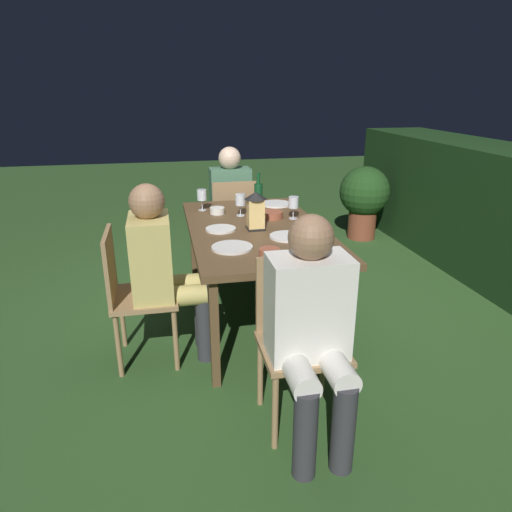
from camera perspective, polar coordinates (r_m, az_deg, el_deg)
name	(u,v)px	position (r m, az deg, el deg)	size (l,w,h in m)	color
ground_plane	(256,319)	(3.57, 0.00, -7.76)	(16.00, 16.00, 0.00)	#2D5123
dining_table	(256,234)	(3.31, 0.00, 2.69)	(1.68, 0.94, 0.73)	brown
chair_head_far	(299,333)	(2.41, 5.28, -9.44)	(0.40, 0.42, 0.87)	#9E7A51
person_in_cream	(312,325)	(2.18, 6.89, -8.44)	(0.48, 0.38, 1.15)	white
chair_head_near	(233,220)	(4.39, -2.87, 4.49)	(0.40, 0.42, 0.87)	#9E7A51
person_in_green	(230,199)	(4.53, -3.29, 6.99)	(0.48, 0.38, 1.15)	#4C7A5B
chair_side_left_b	(132,291)	(2.97, -15.03, -4.15)	(0.42, 0.40, 0.87)	#9E7A51
person_in_mustard	(163,266)	(2.90, -11.46, -1.16)	(0.38, 0.47, 1.15)	tan
lantern_centerpiece	(256,209)	(3.20, -0.06, 5.87)	(0.15, 0.15, 0.27)	black
green_bottle_on_table	(258,195)	(3.79, 0.28, 7.54)	(0.07, 0.07, 0.29)	#144723
wine_glass_a	(202,196)	(3.74, -6.71, 7.38)	(0.08, 0.08, 0.17)	silver
wine_glass_b	(307,237)	(2.71, 6.36, 2.38)	(0.08, 0.08, 0.17)	silver
wine_glass_c	(240,201)	(3.55, -1.95, 6.82)	(0.08, 0.08, 0.17)	silver
wine_glass_d	(293,203)	(3.48, 4.65, 6.48)	(0.08, 0.08, 0.17)	silver
plate_a	(287,236)	(3.06, 3.87, 2.43)	(0.23, 0.23, 0.01)	white
plate_b	(221,229)	(3.23, -4.37, 3.34)	(0.21, 0.21, 0.01)	white
plate_c	(276,204)	(3.92, 2.49, 6.45)	(0.25, 0.25, 0.01)	white
plate_d	(232,247)	(2.85, -2.97, 1.08)	(0.26, 0.26, 0.01)	silver
bowl_olives	(270,253)	(2.69, 1.69, 0.37)	(0.12, 0.12, 0.06)	#9E5138
bowl_bread	(217,210)	(3.64, -4.80, 5.64)	(0.11, 0.11, 0.05)	silver
bowl_salad	(272,214)	(3.52, 1.96, 5.15)	(0.17, 0.17, 0.05)	#9E5138
potted_plant_by_hedge	(364,196)	(5.44, 13.20, 7.18)	(0.56, 0.56, 0.83)	brown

